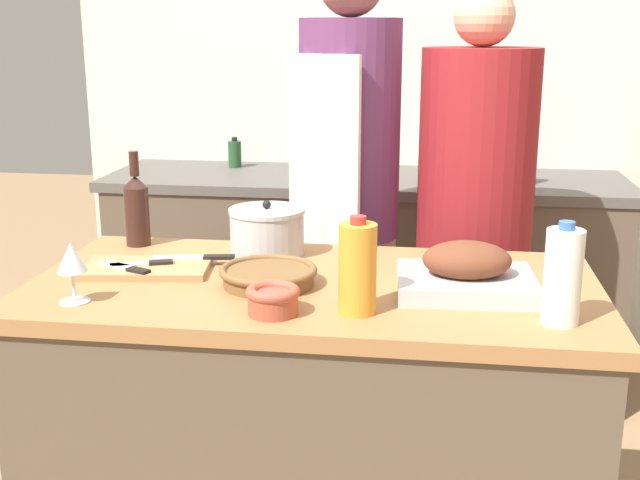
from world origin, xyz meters
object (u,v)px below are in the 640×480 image
(wine_bottle_green, at_px, (137,208))
(condiment_bottle_short, at_px, (235,154))
(mixing_bowl, at_px, (273,299))
(stand_mixer, at_px, (469,146))
(person_cook_aproned, at_px, (348,196))
(knife_chef, at_px, (197,257))
(stock_pot, at_px, (267,231))
(wicker_basket, at_px, (268,275))
(cutting_board, at_px, (147,268))
(condiment_bottle_tall, at_px, (309,152))
(condiment_bottle_extra, at_px, (526,166))
(wine_glass_left, at_px, (72,260))
(knife_bread, at_px, (126,268))
(knife_paring, at_px, (144,264))
(juice_jug, at_px, (358,268))
(milk_jug, at_px, (563,276))
(roasting_pan, at_px, (466,273))
(person_cook_guest, at_px, (474,218))

(wine_bottle_green, distance_m, condiment_bottle_short, 1.27)
(mixing_bowl, xyz_separation_m, stand_mixer, (0.48, 1.73, 0.10))
(person_cook_aproned, bearing_deg, knife_chef, -95.16)
(stock_pot, bearing_deg, wicker_basket, -77.68)
(cutting_board, xyz_separation_m, condiment_bottle_tall, (0.19, 1.52, 0.08))
(condiment_bottle_extra, bearing_deg, wicker_basket, -118.80)
(cutting_board, relative_size, condiment_bottle_short, 2.57)
(wine_glass_left, distance_m, stand_mixer, 1.97)
(wine_glass_left, distance_m, knife_bread, 0.23)
(stock_pot, bearing_deg, wine_glass_left, -127.63)
(knife_paring, distance_m, stand_mixer, 1.72)
(juice_jug, height_order, knife_bread, juice_jug)
(stock_pot, relative_size, condiment_bottle_tall, 1.28)
(knife_paring, xyz_separation_m, condiment_bottle_extra, (1.10, 1.31, 0.06))
(wicker_basket, distance_m, milk_jug, 0.70)
(stand_mixer, distance_m, condiment_bottle_short, 1.02)
(stand_mixer, bearing_deg, stock_pot, -115.35)
(knife_bread, height_order, person_cook_aproned, person_cook_aproned)
(cutting_board, height_order, milk_jug, milk_jug)
(condiment_bottle_extra, bearing_deg, wine_glass_left, -126.89)
(wine_bottle_green, height_order, person_cook_aproned, person_cook_aproned)
(cutting_board, distance_m, wine_glass_left, 0.28)
(roasting_pan, distance_m, condiment_bottle_tall, 1.70)
(knife_chef, distance_m, stand_mixer, 1.59)
(mixing_bowl, height_order, stand_mixer, stand_mixer)
(wine_glass_left, xyz_separation_m, condiment_bottle_tall, (0.27, 1.77, -0.01))
(knife_paring, height_order, person_cook_guest, person_cook_guest)
(milk_jug, relative_size, knife_chef, 1.02)
(knife_chef, xyz_separation_m, knife_paring, (-0.12, -0.08, 0.00))
(roasting_pan, relative_size, mixing_bowl, 2.78)
(knife_bread, distance_m, condiment_bottle_extra, 1.77)
(condiment_bottle_extra, relative_size, person_cook_guest, 0.09)
(wicker_basket, distance_m, wine_glass_left, 0.47)
(knife_bread, bearing_deg, wine_bottle_green, 104.43)
(juice_jug, distance_m, person_cook_guest, 0.99)
(milk_jug, xyz_separation_m, stand_mixer, (-0.14, 1.70, 0.03))
(condiment_bottle_tall, height_order, condiment_bottle_extra, condiment_bottle_tall)
(stock_pot, relative_size, mixing_bowl, 1.75)
(wine_bottle_green, bearing_deg, person_cook_guest, 25.01)
(wine_glass_left, relative_size, condiment_bottle_extra, 0.94)
(roasting_pan, relative_size, knife_chef, 1.54)
(stand_mixer, height_order, condiment_bottle_tall, stand_mixer)
(wine_bottle_green, bearing_deg, condiment_bottle_extra, 41.25)
(knife_bread, xyz_separation_m, condiment_bottle_extra, (1.14, 1.36, 0.06))
(juice_jug, relative_size, wine_bottle_green, 0.80)
(wicker_basket, bearing_deg, condiment_bottle_short, 106.87)
(knife_chef, bearing_deg, condiment_bottle_extra, 51.52)
(condiment_bottle_short, bearing_deg, wine_glass_left, -87.97)
(roasting_pan, bearing_deg, knife_paring, 176.17)
(condiment_bottle_tall, relative_size, condiment_bottle_short, 1.25)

